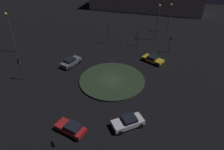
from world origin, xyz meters
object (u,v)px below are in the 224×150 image
at_px(traffic_light_northwest, 170,41).
at_px(streetlamp_west_near, 158,17).
at_px(streetlamp_west, 170,13).
at_px(car_yellow, 153,59).
at_px(streetlamp_south, 9,26).
at_px(car_red, 71,128).
at_px(car_grey, 71,62).
at_px(traffic_light_west_near, 108,31).
at_px(traffic_light_south, 20,65).
at_px(car_white, 128,122).
at_px(traffic_light_west, 138,34).
at_px(traffic_light_east, 54,148).

bearing_deg(traffic_light_northwest, streetlamp_west_near, -117.49).
relative_size(traffic_light_northwest, streetlamp_west, 0.50).
distance_m(car_yellow, streetlamp_south, 30.31).
xyz_separation_m(car_red, car_grey, (-15.53, -7.09, 0.07)).
xyz_separation_m(traffic_light_west_near, traffic_light_south, (18.48, -10.48, -0.15)).
xyz_separation_m(car_white, traffic_light_west, (-24.90, -2.70, 2.08)).
bearing_deg(traffic_light_northwest, traffic_light_south, -20.51).
relative_size(car_yellow, traffic_light_south, 1.11).
xyz_separation_m(car_yellow, streetlamp_south, (3.20, -29.68, 5.24)).
bearing_deg(car_yellow, traffic_light_west, 149.20).
relative_size(traffic_light_east, traffic_light_west_near, 0.88).
distance_m(car_red, traffic_light_west, 28.14).
bearing_deg(streetlamp_west_near, traffic_light_west_near, -65.23).
bearing_deg(car_yellow, car_grey, -134.15).
height_order(streetlamp_west, streetlamp_south, streetlamp_south).
relative_size(car_grey, streetlamp_south, 0.53).
distance_m(car_yellow, traffic_light_west_near, 13.07).
bearing_deg(traffic_light_west_near, car_white, 3.27).
bearing_deg(car_yellow, car_red, -85.30).
distance_m(traffic_light_west, traffic_light_northwest, 7.48).
bearing_deg(streetlamp_south, traffic_light_northwest, 104.30).
height_order(traffic_light_west_near, traffic_light_south, traffic_light_west_near).
bearing_deg(streetlamp_west, traffic_light_east, -13.75).
bearing_deg(streetlamp_west_near, car_grey, -42.40).
bearing_deg(streetlamp_west, streetlamp_west_near, -24.10).
bearing_deg(traffic_light_northwest, car_yellow, 4.47).
distance_m(car_white, streetlamp_south, 32.16).
xyz_separation_m(car_red, traffic_light_south, (-8.73, -13.19, 2.25)).
bearing_deg(traffic_light_south, traffic_light_east, -58.00).
relative_size(traffic_light_west, traffic_light_west_near, 0.91).
height_order(car_grey, streetlamp_west, streetlamp_west).
relative_size(traffic_light_west, traffic_light_south, 0.96).
distance_m(streetlamp_west_near, streetlamp_south, 32.71).
bearing_deg(car_white, traffic_light_west, -121.41).
xyz_separation_m(traffic_light_east, traffic_light_west_near, (-31.71, -3.05, 0.36)).
height_order(traffic_light_northwest, streetlamp_west_near, streetlamp_west_near).
relative_size(car_red, car_grey, 0.92).
relative_size(car_red, traffic_light_west_near, 0.98).
bearing_deg(streetlamp_west, traffic_light_west_near, -51.02).
distance_m(car_yellow, streetlamp_west, 17.92).
bearing_deg(traffic_light_west, car_grey, -35.14).
relative_size(car_yellow, car_grey, 0.99).
xyz_separation_m(traffic_light_east, traffic_light_south, (-13.23, -13.54, 0.21)).
height_order(car_red, streetlamp_west_near, streetlamp_west_near).
bearing_deg(streetlamp_south, car_grey, 81.21).
height_order(car_yellow, streetlamp_south, streetlamp_south).
height_order(traffic_light_west_near, streetlamp_west, streetlamp_west).
bearing_deg(traffic_light_south, car_red, -47.15).
height_order(traffic_light_south, streetlamp_south, streetlamp_south).
bearing_deg(streetlamp_south, streetlamp_west_near, 116.32).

